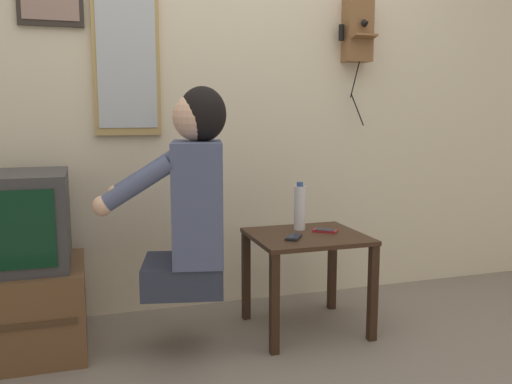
# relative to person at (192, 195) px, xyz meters

# --- Properties ---
(wall_back) EXTENTS (6.80, 0.05, 2.55)m
(wall_back) POSITION_rel_person_xyz_m (0.26, 0.61, 0.54)
(wall_back) COLOR beige
(wall_back) RESTS_ON ground_plane
(side_table) EXTENTS (0.56, 0.51, 0.50)m
(side_table) POSITION_rel_person_xyz_m (0.60, 0.07, -0.33)
(side_table) COLOR #382316
(side_table) RESTS_ON ground_plane
(person) EXTENTS (0.62, 0.49, 0.93)m
(person) POSITION_rel_person_xyz_m (0.00, 0.00, 0.00)
(person) COLOR #2D3347
(person) RESTS_ON ground_plane
(tv_stand) EXTENTS (0.66, 0.55, 0.41)m
(tv_stand) POSITION_rel_person_xyz_m (-0.82, 0.22, -0.53)
(tv_stand) COLOR brown
(tv_stand) RESTS_ON ground_plane
(television) EXTENTS (0.52, 0.50, 0.43)m
(television) POSITION_rel_person_xyz_m (-0.80, 0.24, -0.11)
(television) COLOR #38383A
(television) RESTS_ON tv_stand
(wall_phone_antique) EXTENTS (0.20, 0.19, 0.79)m
(wall_phone_antique) POSITION_rel_person_xyz_m (1.10, 0.52, 0.86)
(wall_phone_antique) COLOR brown
(wall_mirror) EXTENTS (0.34, 0.03, 0.79)m
(wall_mirror) POSITION_rel_person_xyz_m (-0.22, 0.57, 0.65)
(wall_mirror) COLOR tan
(cell_phone_held) EXTENTS (0.12, 0.14, 0.01)m
(cell_phone_held) POSITION_rel_person_xyz_m (0.50, 0.00, -0.23)
(cell_phone_held) COLOR black
(cell_phone_held) RESTS_ON side_table
(cell_phone_spare) EXTENTS (0.13, 0.12, 0.01)m
(cell_phone_spare) POSITION_rel_person_xyz_m (0.71, 0.09, -0.23)
(cell_phone_spare) COLOR maroon
(cell_phone_spare) RESTS_ON side_table
(water_bottle) EXTENTS (0.06, 0.06, 0.25)m
(water_bottle) POSITION_rel_person_xyz_m (0.61, 0.18, -0.12)
(water_bottle) COLOR silver
(water_bottle) RESTS_ON side_table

